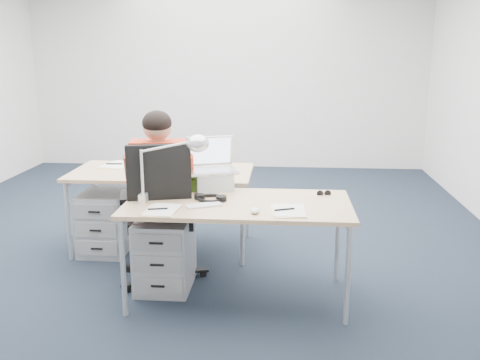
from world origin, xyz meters
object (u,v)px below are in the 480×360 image
object	(u,v)px
silver_laptop	(213,164)
headphones	(210,197)
computer_mouse	(255,211)
can_koozie	(168,191)
seated_person	(162,193)
cordless_phone	(152,186)
desk_far	(162,176)
water_bottle	(174,175)
drawer_pedestal_far	(105,222)
desk_lamp	(163,168)
desk_near	(238,208)
far_cup	(199,165)
dark_laptop	(154,162)
office_chair	(161,243)
drawer_pedestal_near	(165,253)
wireless_keyboard	(204,205)
book_stack	(144,183)
sunglasses	(324,194)
bear_figurine	(194,182)

from	to	relation	value
silver_laptop	headphones	distance (m)	0.36
computer_mouse	can_koozie	world-z (taller)	can_koozie
seated_person	cordless_phone	bearing A→B (deg)	-98.17
desk_far	water_bottle	world-z (taller)	water_bottle
desk_far	cordless_phone	xyz separation A→B (m)	(0.11, -0.82, 0.12)
drawer_pedestal_far	desk_lamp	xyz separation A→B (m)	(0.75, -0.89, 0.71)
desk_near	far_cup	xyz separation A→B (m)	(-0.43, 0.98, 0.10)
headphones	far_cup	size ratio (longest dim) A/B	2.37
desk_near	silver_laptop	bearing A→B (deg)	122.48
can_koozie	dark_laptop	xyz separation A→B (m)	(-0.25, 0.59, 0.08)
office_chair	drawer_pedestal_near	size ratio (longest dim) A/B	2.06
silver_laptop	wireless_keyboard	bearing A→B (deg)	-108.57
seated_person	desk_lamp	bearing A→B (deg)	-81.57
desk_near	book_stack	size ratio (longest dim) A/B	7.03
water_bottle	cordless_phone	distance (m)	0.22
sunglasses	desk_lamp	size ratio (longest dim) A/B	0.21
drawer_pedestal_far	seated_person	bearing A→B (deg)	-33.53
silver_laptop	book_stack	size ratio (longest dim) A/B	1.72
sunglasses	far_cup	bearing A→B (deg)	136.68
desk_far	drawer_pedestal_far	bearing A→B (deg)	-166.53
drawer_pedestal_far	computer_mouse	distance (m)	1.83
far_cup	desk_lamp	bearing A→B (deg)	-94.77
office_chair	far_cup	bearing A→B (deg)	61.12
water_bottle	bear_figurine	size ratio (longest dim) A/B	1.59
seated_person	water_bottle	distance (m)	0.26
drawer_pedestal_near	seated_person	bearing A→B (deg)	104.96
desk_near	water_bottle	xyz separation A→B (m)	(-0.52, 0.29, 0.17)
wireless_keyboard	can_koozie	bearing A→B (deg)	123.00
office_chair	cordless_phone	xyz separation A→B (m)	(-0.03, -0.11, 0.48)
bear_figurine	desk_lamp	size ratio (longest dim) A/B	0.30
computer_mouse	sunglasses	size ratio (longest dim) A/B	0.92
desk_far	drawer_pedestal_far	distance (m)	0.66
desk_far	desk_lamp	bearing A→B (deg)	-76.16
far_cup	water_bottle	bearing A→B (deg)	-97.09
drawer_pedestal_near	book_stack	bearing A→B (deg)	140.55
can_koozie	water_bottle	xyz separation A→B (m)	(-0.00, 0.22, 0.07)
office_chair	seated_person	world-z (taller)	seated_person
desk_near	cordless_phone	distance (m)	0.68
drawer_pedestal_far	water_bottle	world-z (taller)	water_bottle
desk_near	far_cup	distance (m)	1.08
desk_far	cordless_phone	size ratio (longest dim) A/B	10.84
can_koozie	silver_laptop	bearing A→B (deg)	43.65
computer_mouse	headphones	bearing A→B (deg)	146.36
seated_person	sunglasses	distance (m)	1.28
seated_person	bear_figurine	bearing A→B (deg)	-34.15
desk_near	headphones	xyz separation A→B (m)	(-0.20, 0.04, 0.07)
desk_far	drawer_pedestal_near	distance (m)	0.93
office_chair	silver_laptop	bearing A→B (deg)	1.93
drawer_pedestal_far	sunglasses	distance (m)	2.04
book_stack	desk_lamp	xyz separation A→B (m)	(0.23, -0.34, 0.20)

